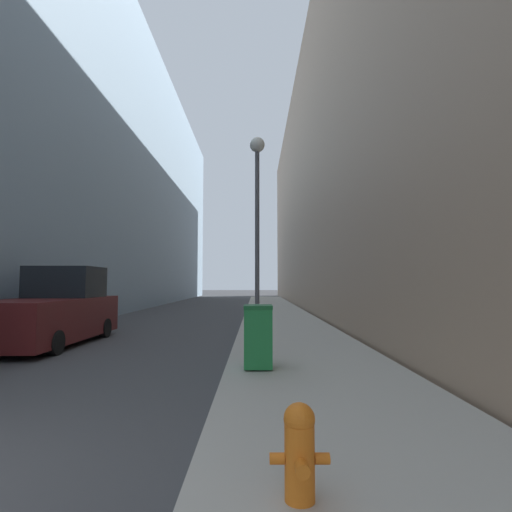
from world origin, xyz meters
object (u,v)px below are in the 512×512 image
object	(u,v)px
lamppost	(258,206)
pickup_truck	(53,312)
fire_hydrant	(300,449)
trash_bin	(258,336)

from	to	relation	value
lamppost	pickup_truck	bearing A→B (deg)	177.97
fire_hydrant	lamppost	xyz separation A→B (m)	(-0.31, 8.75, 3.69)
trash_bin	pickup_truck	distance (m)	7.43
fire_hydrant	trash_bin	world-z (taller)	trash_bin
fire_hydrant	lamppost	distance (m)	9.50
fire_hydrant	pickup_truck	size ratio (longest dim) A/B	0.14
pickup_truck	trash_bin	bearing A→B (deg)	-32.66
trash_bin	lamppost	size ratio (longest dim) A/B	0.21
trash_bin	pickup_truck	size ratio (longest dim) A/B	0.23
lamppost	pickup_truck	world-z (taller)	lamppost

